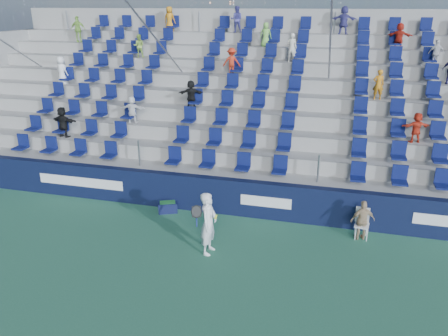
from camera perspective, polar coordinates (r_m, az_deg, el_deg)
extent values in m
plane|color=#2F6E50|center=(11.80, -4.45, -12.40)|extent=(70.00, 70.00, 0.00)
cube|color=black|center=(14.15, -0.43, -3.61)|extent=(24.00, 0.30, 1.20)
cube|color=white|center=(15.95, -18.23, -1.73)|extent=(3.20, 0.02, 0.34)
cube|color=white|center=(13.73, 5.48, -4.43)|extent=(1.60, 0.02, 0.34)
cube|color=gray|center=(14.66, 0.15, -2.71)|extent=(24.00, 0.85, 1.20)
cube|color=gray|center=(15.33, 0.94, -0.63)|extent=(24.00, 0.85, 1.70)
cube|color=gray|center=(16.02, 1.66, 1.28)|extent=(24.00, 0.85, 2.20)
cube|color=gray|center=(16.73, 2.32, 3.03)|extent=(24.00, 0.85, 2.70)
cube|color=gray|center=(17.45, 2.93, 4.63)|extent=(24.00, 0.85, 3.20)
cube|color=gray|center=(18.19, 3.49, 6.11)|extent=(24.00, 0.85, 3.70)
cube|color=gray|center=(18.94, 4.01, 7.47)|extent=(24.00, 0.85, 4.20)
cube|color=gray|center=(19.70, 4.50, 8.72)|extent=(24.00, 0.85, 4.70)
cube|color=gray|center=(20.47, 4.95, 9.88)|extent=(24.00, 0.85, 5.20)
cube|color=gray|center=(21.04, 5.31, 11.55)|extent=(24.00, 0.50, 6.20)
cube|color=#0C154D|center=(14.31, 0.15, 0.78)|extent=(16.05, 0.50, 0.70)
cube|color=#0C154D|center=(14.93, 0.96, 3.66)|extent=(16.05, 0.50, 0.70)
cube|color=#0C154D|center=(15.60, 1.71, 6.31)|extent=(16.05, 0.50, 0.70)
cube|color=#0C154D|center=(16.29, 2.41, 8.73)|extent=(16.05, 0.50, 0.70)
cube|color=#0C154D|center=(17.01, 3.05, 10.95)|extent=(16.05, 0.50, 0.70)
cube|color=#0C154D|center=(17.76, 3.65, 12.99)|extent=(16.05, 0.50, 0.70)
cube|color=#0C154D|center=(18.53, 4.21, 14.86)|extent=(16.05, 0.50, 0.70)
cube|color=#0C154D|center=(19.32, 4.73, 16.57)|extent=(16.05, 0.50, 0.70)
cube|color=#0C154D|center=(20.13, 5.22, 18.15)|extent=(16.05, 0.50, 0.70)
cylinder|color=gray|center=(17.73, -6.72, 13.86)|extent=(0.06, 7.68, 4.55)
cylinder|color=gray|center=(16.57, 13.59, 12.96)|extent=(0.06, 7.68, 4.55)
cylinder|color=gray|center=(21.14, -24.71, 13.27)|extent=(0.06, 7.68, 4.55)
imported|color=beige|center=(18.26, 8.82, 15.27)|extent=(0.43, 0.31, 1.13)
imported|color=#96C24D|center=(20.06, -11.06, 15.39)|extent=(0.57, 0.50, 0.97)
imported|color=#42408D|center=(19.79, 15.39, 18.12)|extent=(1.05, 0.34, 1.13)
imported|color=black|center=(17.46, -20.30, 5.66)|extent=(1.10, 0.51, 1.15)
imported|color=red|center=(15.37, 23.83, 4.86)|extent=(0.95, 0.56, 0.98)
imported|color=red|center=(17.86, 1.01, 13.69)|extent=(0.74, 0.48, 1.09)
imported|color=#76C54E|center=(19.22, 5.47, 16.96)|extent=(0.51, 0.36, 0.99)
imported|color=#444393|center=(20.31, 1.65, 18.84)|extent=(0.60, 0.50, 1.12)
imported|color=black|center=(16.72, -4.32, 9.61)|extent=(1.01, 0.61, 1.04)
imported|color=red|center=(19.10, 21.92, 15.65)|extent=(0.99, 0.54, 1.02)
imported|color=orange|center=(21.23, -7.13, 18.75)|extent=(0.57, 0.40, 1.10)
imported|color=#C57717|center=(16.66, 19.52, 10.24)|extent=(0.42, 0.31, 1.06)
imported|color=#8BC04D|center=(22.40, -18.51, 16.80)|extent=(0.73, 0.41, 1.17)
imported|color=white|center=(16.84, -11.92, 7.50)|extent=(0.97, 0.47, 1.01)
imported|color=silver|center=(18.49, 25.99, 13.33)|extent=(0.60, 0.31, 0.98)
imported|color=white|center=(20.09, -20.42, 11.87)|extent=(0.64, 0.51, 1.14)
imported|color=white|center=(11.83, -2.03, -7.23)|extent=(0.48, 0.68, 1.78)
cylinder|color=navy|center=(11.62, -3.58, -7.03)|extent=(0.03, 0.03, 0.28)
torus|color=black|center=(11.49, -3.62, -5.71)|extent=(0.30, 0.17, 0.28)
plane|color=#262626|center=(11.49, -3.62, -5.71)|extent=(0.30, 0.16, 0.29)
sphere|color=#CFE234|center=(11.46, -1.13, -6.53)|extent=(0.07, 0.07, 0.07)
sphere|color=#CFE234|center=(11.50, -1.05, -6.27)|extent=(0.07, 0.07, 0.07)
cube|color=white|center=(13.34, 17.55, -7.15)|extent=(0.45, 0.45, 0.04)
cube|color=white|center=(13.40, 17.64, -5.85)|extent=(0.40, 0.09, 0.49)
cylinder|color=white|center=(13.29, 16.78, -8.23)|extent=(0.03, 0.03, 0.40)
cylinder|color=white|center=(13.31, 18.17, -8.34)|extent=(0.03, 0.03, 0.40)
cylinder|color=white|center=(13.57, 16.75, -7.59)|extent=(0.03, 0.03, 0.40)
cylinder|color=white|center=(13.60, 18.11, -7.70)|extent=(0.03, 0.03, 0.40)
imported|color=tan|center=(13.21, 17.65, -6.52)|extent=(0.76, 0.50, 1.21)
cube|color=#0F153A|center=(14.49, -7.36, -5.07)|extent=(0.72, 0.61, 0.33)
cube|color=#1E662D|center=(14.46, -7.38, -4.80)|extent=(0.58, 0.47, 0.20)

